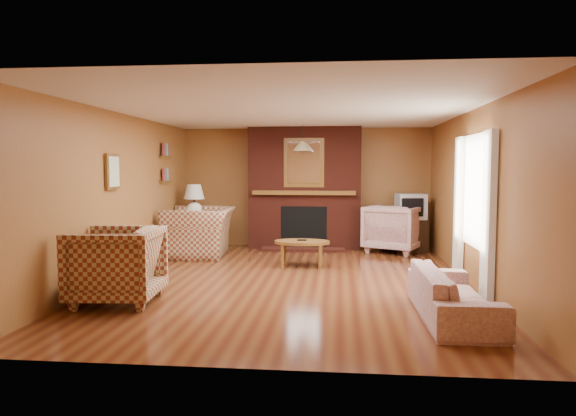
# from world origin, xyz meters

# --- Properties ---
(floor) EXTENTS (6.50, 6.50, 0.00)m
(floor) POSITION_xyz_m (0.00, 0.00, 0.00)
(floor) COLOR #4E2110
(floor) RESTS_ON ground
(ceiling) EXTENTS (6.50, 6.50, 0.00)m
(ceiling) POSITION_xyz_m (0.00, 0.00, 2.40)
(ceiling) COLOR silver
(ceiling) RESTS_ON wall_back
(wall_back) EXTENTS (6.50, 0.00, 6.50)m
(wall_back) POSITION_xyz_m (0.00, 3.25, 1.20)
(wall_back) COLOR brown
(wall_back) RESTS_ON floor
(wall_front) EXTENTS (6.50, 0.00, 6.50)m
(wall_front) POSITION_xyz_m (0.00, -3.25, 1.20)
(wall_front) COLOR brown
(wall_front) RESTS_ON floor
(wall_left) EXTENTS (0.00, 6.50, 6.50)m
(wall_left) POSITION_xyz_m (-2.50, 0.00, 1.20)
(wall_left) COLOR brown
(wall_left) RESTS_ON floor
(wall_right) EXTENTS (0.00, 6.50, 6.50)m
(wall_right) POSITION_xyz_m (2.50, 0.00, 1.20)
(wall_right) COLOR brown
(wall_right) RESTS_ON floor
(fireplace) EXTENTS (2.20, 0.82, 2.40)m
(fireplace) POSITION_xyz_m (0.00, 2.98, 1.18)
(fireplace) COLOR #4C1910
(fireplace) RESTS_ON floor
(window_right) EXTENTS (0.10, 1.85, 2.00)m
(window_right) POSITION_xyz_m (2.45, -0.20, 1.13)
(window_right) COLOR beige
(window_right) RESTS_ON wall_right
(bookshelf) EXTENTS (0.09, 0.55, 0.71)m
(bookshelf) POSITION_xyz_m (-2.44, 1.90, 1.67)
(bookshelf) COLOR brown
(bookshelf) RESTS_ON wall_left
(botanical_print) EXTENTS (0.05, 0.40, 0.50)m
(botanical_print) POSITION_xyz_m (-2.47, -0.30, 1.55)
(botanical_print) COLOR brown
(botanical_print) RESTS_ON wall_left
(pendant_light) EXTENTS (0.36, 0.36, 0.48)m
(pendant_light) POSITION_xyz_m (0.00, 2.30, 2.00)
(pendant_light) COLOR black
(pendant_light) RESTS_ON ceiling
(plaid_loveseat) EXTENTS (1.28, 1.44, 0.87)m
(plaid_loveseat) POSITION_xyz_m (-1.85, 1.94, 0.44)
(plaid_loveseat) COLOR maroon
(plaid_loveseat) RESTS_ON floor
(plaid_armchair) EXTENTS (1.07, 1.05, 0.91)m
(plaid_armchair) POSITION_xyz_m (-1.95, -1.41, 0.45)
(plaid_armchair) COLOR maroon
(plaid_armchair) RESTS_ON floor
(floral_sofa) EXTENTS (0.72, 1.79, 0.52)m
(floral_sofa) POSITION_xyz_m (1.90, -1.65, 0.26)
(floral_sofa) COLOR beige
(floral_sofa) RESTS_ON floor
(floral_armchair) EXTENTS (1.30, 1.31, 0.90)m
(floral_armchair) POSITION_xyz_m (1.74, 2.68, 0.45)
(floral_armchair) COLOR beige
(floral_armchair) RESTS_ON floor
(coffee_table) EXTENTS (0.90, 0.56, 0.45)m
(coffee_table) POSITION_xyz_m (0.09, 1.03, 0.37)
(coffee_table) COLOR brown
(coffee_table) RESTS_ON floor
(side_table) EXTENTS (0.52, 0.52, 0.63)m
(side_table) POSITION_xyz_m (-2.10, 2.45, 0.31)
(side_table) COLOR brown
(side_table) RESTS_ON floor
(table_lamp) EXTENTS (0.40, 0.40, 0.65)m
(table_lamp) POSITION_xyz_m (-2.10, 2.45, 0.99)
(table_lamp) COLOR white
(table_lamp) RESTS_ON side_table
(tv_stand) EXTENTS (0.61, 0.57, 0.62)m
(tv_stand) POSITION_xyz_m (2.05, 2.80, 0.31)
(tv_stand) COLOR black
(tv_stand) RESTS_ON floor
(crt_tv) EXTENTS (0.57, 0.57, 0.49)m
(crt_tv) POSITION_xyz_m (2.05, 2.79, 0.87)
(crt_tv) COLOR #B2B4BA
(crt_tv) RESTS_ON tv_stand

